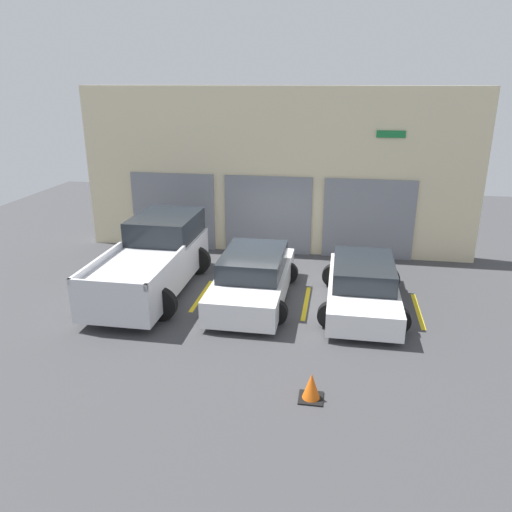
% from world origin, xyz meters
% --- Properties ---
extents(ground_plane, '(28.00, 28.00, 0.00)m').
position_xyz_m(ground_plane, '(0.00, 0.00, 0.00)').
color(ground_plane, '#3D3D3F').
extents(shophouse_building, '(13.46, 0.68, 5.59)m').
position_xyz_m(shophouse_building, '(-0.01, 3.29, 2.74)').
color(shophouse_building, beige).
rests_on(shophouse_building, ground).
extents(pickup_truck, '(2.61, 5.28, 1.91)m').
position_xyz_m(pickup_truck, '(-2.95, -0.81, 0.89)').
color(pickup_truck, silver).
rests_on(pickup_truck, ground).
extents(sedan_white, '(2.24, 4.40, 1.35)m').
position_xyz_m(sedan_white, '(0.00, -1.08, 0.63)').
color(sedan_white, white).
rests_on(sedan_white, ground).
extents(sedan_side, '(2.22, 4.31, 1.27)m').
position_xyz_m(sedan_side, '(2.95, -1.08, 0.60)').
color(sedan_side, white).
rests_on(sedan_side, ground).
extents(parking_stripe_far_left, '(0.12, 2.20, 0.01)m').
position_xyz_m(parking_stripe_far_left, '(-4.42, -1.11, 0.00)').
color(parking_stripe_far_left, gold).
rests_on(parking_stripe_far_left, ground).
extents(parking_stripe_left, '(0.12, 2.20, 0.01)m').
position_xyz_m(parking_stripe_left, '(-1.47, -1.11, 0.00)').
color(parking_stripe_left, gold).
rests_on(parking_stripe_left, ground).
extents(parking_stripe_centre, '(0.12, 2.20, 0.01)m').
position_xyz_m(parking_stripe_centre, '(1.47, -1.11, 0.00)').
color(parking_stripe_centre, gold).
rests_on(parking_stripe_centre, ground).
extents(parking_stripe_right, '(0.12, 2.20, 0.01)m').
position_xyz_m(parking_stripe_right, '(4.42, -1.11, 0.00)').
color(parking_stripe_right, gold).
rests_on(parking_stripe_right, ground).
extents(traffic_cone, '(0.47, 0.47, 0.55)m').
position_xyz_m(traffic_cone, '(1.89, -5.45, 0.25)').
color(traffic_cone, black).
rests_on(traffic_cone, ground).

